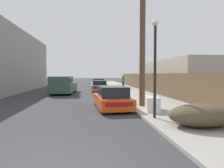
# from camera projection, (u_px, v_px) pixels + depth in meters

# --- Properties ---
(sidewalk_curb) EXTENTS (4.20, 63.00, 0.12)m
(sidewalk_curb) POSITION_uv_depth(u_px,v_px,m) (124.00, 89.00, 28.28)
(sidewalk_curb) COLOR #9E998E
(sidewalk_curb) RESTS_ON ground
(discarded_fridge) EXTENTS (0.93, 1.77, 0.73)m
(discarded_fridge) POSITION_uv_depth(u_px,v_px,m) (152.00, 103.00, 11.46)
(discarded_fridge) COLOR white
(discarded_fridge) RESTS_ON sidewalk_curb
(parked_sports_car_red) EXTENTS (2.03, 4.74, 1.31)m
(parked_sports_car_red) POSITION_uv_depth(u_px,v_px,m) (112.00, 98.00, 12.76)
(parked_sports_car_red) COLOR #E05114
(parked_sports_car_red) RESTS_ON ground
(car_parked_mid) EXTENTS (2.00, 4.56, 1.28)m
(car_parked_mid) POSITION_uv_depth(u_px,v_px,m) (100.00, 86.00, 25.62)
(car_parked_mid) COLOR gray
(car_parked_mid) RESTS_ON ground
(car_parked_far) EXTENTS (2.06, 4.42, 1.34)m
(car_parked_far) POSITION_uv_depth(u_px,v_px,m) (98.00, 83.00, 32.69)
(car_parked_far) COLOR silver
(car_parked_far) RESTS_ON ground
(pickup_truck) EXTENTS (2.39, 5.88, 1.79)m
(pickup_truck) POSITION_uv_depth(u_px,v_px,m) (63.00, 85.00, 22.07)
(pickup_truck) COLOR #385647
(pickup_truck) RESTS_ON ground
(utility_pole) EXTENTS (1.80, 0.34, 8.15)m
(utility_pole) POSITION_uv_depth(u_px,v_px,m) (142.00, 36.00, 12.91)
(utility_pole) COLOR brown
(utility_pole) RESTS_ON sidewalk_curb
(street_lamp) EXTENTS (0.26, 0.26, 4.19)m
(street_lamp) POSITION_uv_depth(u_px,v_px,m) (155.00, 61.00, 9.30)
(street_lamp) COLOR #232326
(street_lamp) RESTS_ON sidewalk_curb
(brush_pile) EXTENTS (2.35, 1.71, 0.81)m
(brush_pile) POSITION_uv_depth(u_px,v_px,m) (201.00, 115.00, 7.89)
(brush_pile) COLOR brown
(brush_pile) RESTS_ON sidewalk_curb
(wooden_fence) EXTENTS (0.08, 36.65, 1.96)m
(wooden_fence) POSITION_uv_depth(u_px,v_px,m) (152.00, 83.00, 22.45)
(wooden_fence) COLOR brown
(wooden_fence) RESTS_ON sidewalk_curb
(building_right_house) EXTENTS (6.00, 16.92, 3.63)m
(building_right_house) POSITION_uv_depth(u_px,v_px,m) (180.00, 76.00, 26.89)
(building_right_house) COLOR beige
(building_right_house) RESTS_ON ground
(pedestrian) EXTENTS (0.34, 0.34, 1.80)m
(pedestrian) POSITION_uv_depth(u_px,v_px,m) (123.00, 81.00, 30.27)
(pedestrian) COLOR #282D42
(pedestrian) RESTS_ON sidewalk_curb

